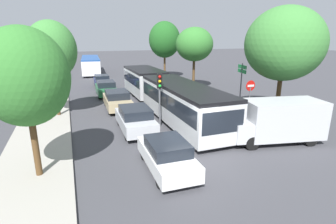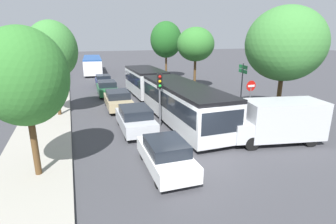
{
  "view_description": "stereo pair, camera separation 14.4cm",
  "coord_description": "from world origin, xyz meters",
  "px_view_note": "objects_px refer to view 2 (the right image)",
  "views": [
    {
      "loc": [
        -5.21,
        -9.73,
        5.58
      ],
      "look_at": [
        0.2,
        4.48,
        1.2
      ],
      "focal_mm": 28.0,
      "sensor_mm": 36.0,
      "label": 1
    },
    {
      "loc": [
        -5.08,
        -9.78,
        5.58
      ],
      "look_at": [
        0.2,
        4.48,
        1.2
      ],
      "focal_mm": 28.0,
      "sensor_mm": 36.0,
      "label": 2
    }
  ],
  "objects_px": {
    "city_bus_rear": "(92,64)",
    "white_van": "(279,120)",
    "articulated_bus": "(164,91)",
    "tree_left_near": "(26,79)",
    "queued_car_navy": "(103,81)",
    "tree_right_near": "(285,44)",
    "queued_car_white": "(166,155)",
    "traffic_light": "(160,88)",
    "tree_left_mid": "(52,52)",
    "tree_right_far": "(166,40)",
    "queued_car_tan": "(118,100)",
    "no_entry_sign": "(250,95)",
    "tree_right_mid": "(195,45)",
    "direction_sign_post": "(242,76)",
    "queued_car_green": "(107,88)",
    "queued_car_silver": "(135,119)"
  },
  "relations": [
    {
      "from": "city_bus_rear",
      "to": "queued_car_white",
      "type": "distance_m",
      "value": 33.92
    },
    {
      "from": "tree_left_mid",
      "to": "tree_right_far",
      "type": "relative_size",
      "value": 0.88
    },
    {
      "from": "articulated_bus",
      "to": "queued_car_navy",
      "type": "bearing_deg",
      "value": -164.06
    },
    {
      "from": "white_van",
      "to": "tree_right_far",
      "type": "height_order",
      "value": "tree_right_far"
    },
    {
      "from": "queued_car_silver",
      "to": "queued_car_green",
      "type": "bearing_deg",
      "value": 3.21
    },
    {
      "from": "articulated_bus",
      "to": "tree_left_near",
      "type": "relative_size",
      "value": 2.94
    },
    {
      "from": "white_van",
      "to": "traffic_light",
      "type": "xyz_separation_m",
      "value": [
        -5.19,
        4.69,
        1.26
      ]
    },
    {
      "from": "queued_car_green",
      "to": "white_van",
      "type": "distance_m",
      "value": 16.81
    },
    {
      "from": "queued_car_white",
      "to": "tree_left_near",
      "type": "distance_m",
      "value": 6.22
    },
    {
      "from": "city_bus_rear",
      "to": "tree_right_near",
      "type": "xyz_separation_m",
      "value": [
        9.69,
        -30.01,
        3.69
      ]
    },
    {
      "from": "traffic_light",
      "to": "tree_left_mid",
      "type": "bearing_deg",
      "value": -117.01
    },
    {
      "from": "no_entry_sign",
      "to": "tree_right_near",
      "type": "distance_m",
      "value": 3.84
    },
    {
      "from": "queued_car_green",
      "to": "tree_right_far",
      "type": "bearing_deg",
      "value": -46.05
    },
    {
      "from": "queued_car_white",
      "to": "queued_car_navy",
      "type": "height_order",
      "value": "queued_car_white"
    },
    {
      "from": "queued_car_white",
      "to": "no_entry_sign",
      "type": "bearing_deg",
      "value": -58.06
    },
    {
      "from": "tree_left_near",
      "to": "tree_right_far",
      "type": "xyz_separation_m",
      "value": [
        13.9,
        23.0,
        1.14
      ]
    },
    {
      "from": "city_bus_rear",
      "to": "tree_right_near",
      "type": "height_order",
      "value": "tree_right_near"
    },
    {
      "from": "city_bus_rear",
      "to": "white_van",
      "type": "bearing_deg",
      "value": -163.74
    },
    {
      "from": "direction_sign_post",
      "to": "white_van",
      "type": "bearing_deg",
      "value": 81.32
    },
    {
      "from": "tree_right_far",
      "to": "articulated_bus",
      "type": "bearing_deg",
      "value": -110.54
    },
    {
      "from": "traffic_light",
      "to": "tree_left_near",
      "type": "height_order",
      "value": "tree_left_near"
    },
    {
      "from": "queued_car_navy",
      "to": "tree_left_mid",
      "type": "relative_size",
      "value": 0.59
    },
    {
      "from": "tree_right_mid",
      "to": "queued_car_silver",
      "type": "bearing_deg",
      "value": -130.6
    },
    {
      "from": "queued_car_navy",
      "to": "no_entry_sign",
      "type": "distance_m",
      "value": 18.47
    },
    {
      "from": "queued_car_white",
      "to": "tree_right_far",
      "type": "height_order",
      "value": "tree_right_far"
    },
    {
      "from": "city_bus_rear",
      "to": "no_entry_sign",
      "type": "bearing_deg",
      "value": -160.99
    },
    {
      "from": "queued_car_white",
      "to": "queued_car_navy",
      "type": "relative_size",
      "value": 1.03
    },
    {
      "from": "queued_car_green",
      "to": "city_bus_rear",
      "type": "bearing_deg",
      "value": 1.4
    },
    {
      "from": "queued_car_white",
      "to": "tree_right_far",
      "type": "distance_m",
      "value": 26.22
    },
    {
      "from": "queued_car_white",
      "to": "tree_right_near",
      "type": "height_order",
      "value": "tree_right_near"
    },
    {
      "from": "queued_car_silver",
      "to": "queued_car_green",
      "type": "relative_size",
      "value": 1.04
    },
    {
      "from": "tree_left_mid",
      "to": "tree_right_far",
      "type": "bearing_deg",
      "value": 46.48
    },
    {
      "from": "traffic_light",
      "to": "tree_right_near",
      "type": "distance_m",
      "value": 8.53
    },
    {
      "from": "queued_car_tan",
      "to": "queued_car_green",
      "type": "relative_size",
      "value": 1.03
    },
    {
      "from": "tree_right_mid",
      "to": "city_bus_rear",
      "type": "bearing_deg",
      "value": 116.75
    },
    {
      "from": "city_bus_rear",
      "to": "queued_car_navy",
      "type": "relative_size",
      "value": 2.98
    },
    {
      "from": "queued_car_green",
      "to": "tree_right_near",
      "type": "relative_size",
      "value": 0.57
    },
    {
      "from": "city_bus_rear",
      "to": "traffic_light",
      "type": "bearing_deg",
      "value": -172.06
    },
    {
      "from": "queued_car_navy",
      "to": "traffic_light",
      "type": "xyz_separation_m",
      "value": [
        1.66,
        -15.62,
        1.82
      ]
    },
    {
      "from": "city_bus_rear",
      "to": "white_van",
      "type": "distance_m",
      "value": 33.8
    },
    {
      "from": "queued_car_navy",
      "to": "tree_right_near",
      "type": "distance_m",
      "value": 20.23
    },
    {
      "from": "articulated_bus",
      "to": "traffic_light",
      "type": "height_order",
      "value": "traffic_light"
    },
    {
      "from": "city_bus_rear",
      "to": "white_van",
      "type": "height_order",
      "value": "city_bus_rear"
    },
    {
      "from": "tree_right_far",
      "to": "city_bus_rear",
      "type": "bearing_deg",
      "value": 132.94
    },
    {
      "from": "queued_car_tan",
      "to": "tree_right_near",
      "type": "xyz_separation_m",
      "value": [
        9.75,
        -6.79,
        4.37
      ]
    },
    {
      "from": "queued_car_tan",
      "to": "white_van",
      "type": "bearing_deg",
      "value": -142.77
    },
    {
      "from": "no_entry_sign",
      "to": "queued_car_navy",
      "type": "bearing_deg",
      "value": -155.62
    },
    {
      "from": "articulated_bus",
      "to": "tree_right_far",
      "type": "bearing_deg",
      "value": 159.88
    },
    {
      "from": "tree_right_mid",
      "to": "direction_sign_post",
      "type": "bearing_deg",
      "value": -88.07
    },
    {
      "from": "articulated_bus",
      "to": "queued_car_white",
      "type": "distance_m",
      "value": 9.91
    }
  ]
}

